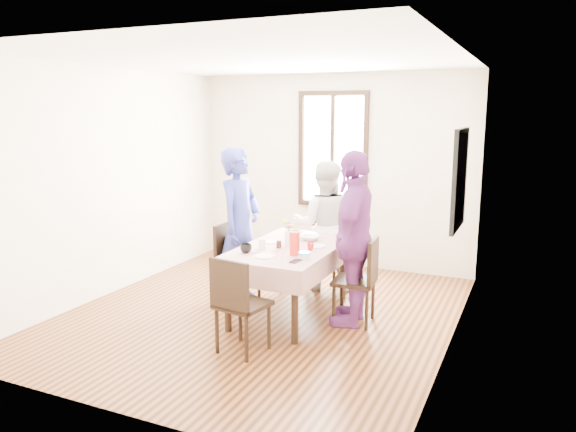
% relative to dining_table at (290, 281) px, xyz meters
% --- Properties ---
extents(ground, '(4.50, 4.50, 0.00)m').
position_rel_dining_table_xyz_m(ground, '(-0.29, -0.13, -0.38)').
color(ground, '#311908').
rests_on(ground, ground).
extents(back_wall, '(4.00, 0.00, 4.00)m').
position_rel_dining_table_xyz_m(back_wall, '(-0.29, 2.12, 0.98)').
color(back_wall, beige).
rests_on(back_wall, ground).
extents(right_wall, '(0.00, 4.50, 4.50)m').
position_rel_dining_table_xyz_m(right_wall, '(1.71, -0.13, 0.98)').
color(right_wall, beige).
rests_on(right_wall, ground).
extents(window_frame, '(1.02, 0.06, 1.62)m').
position_rel_dining_table_xyz_m(window_frame, '(-0.29, 2.10, 1.27)').
color(window_frame, black).
rests_on(window_frame, back_wall).
extents(window_pane, '(0.90, 0.02, 1.50)m').
position_rel_dining_table_xyz_m(window_pane, '(-0.29, 2.11, 1.27)').
color(window_pane, white).
rests_on(window_pane, back_wall).
extents(art_poster, '(0.04, 0.76, 0.96)m').
position_rel_dining_table_xyz_m(art_poster, '(1.69, 0.17, 1.18)').
color(art_poster, red).
rests_on(art_poster, right_wall).
extents(dining_table, '(0.85, 1.53, 0.75)m').
position_rel_dining_table_xyz_m(dining_table, '(0.00, 0.00, 0.00)').
color(dining_table, black).
rests_on(dining_table, ground).
extents(tablecloth, '(0.97, 1.65, 0.01)m').
position_rel_dining_table_xyz_m(tablecloth, '(0.00, 0.00, 0.38)').
color(tablecloth, '#520B0A').
rests_on(tablecloth, dining_table).
extents(chair_left, '(0.42, 0.42, 0.91)m').
position_rel_dining_table_xyz_m(chair_left, '(-0.71, 0.14, 0.08)').
color(chair_left, black).
rests_on(chair_left, ground).
extents(chair_right, '(0.46, 0.46, 0.91)m').
position_rel_dining_table_xyz_m(chair_right, '(0.71, 0.05, 0.08)').
color(chair_right, black).
rests_on(chair_right, ground).
extents(chair_far, '(0.46, 0.46, 0.91)m').
position_rel_dining_table_xyz_m(chair_far, '(0.00, 1.05, 0.08)').
color(chair_far, black).
rests_on(chair_far, ground).
extents(chair_near, '(0.48, 0.48, 0.91)m').
position_rel_dining_table_xyz_m(chair_near, '(0.00, -1.05, 0.08)').
color(chair_near, black).
rests_on(chair_near, ground).
extents(person_left, '(0.45, 0.67, 1.79)m').
position_rel_dining_table_xyz_m(person_left, '(-0.69, 0.14, 0.52)').
color(person_left, navy).
rests_on(person_left, ground).
extents(person_far, '(0.92, 0.81, 1.60)m').
position_rel_dining_table_xyz_m(person_far, '(0.00, 1.03, 0.42)').
color(person_far, beige).
rests_on(person_far, ground).
extents(person_right, '(0.54, 1.10, 1.81)m').
position_rel_dining_table_xyz_m(person_right, '(0.69, 0.05, 0.53)').
color(person_right, '#75317C').
rests_on(person_right, ground).
extents(mug_black, '(0.14, 0.14, 0.09)m').
position_rel_dining_table_xyz_m(mug_black, '(-0.29, -0.45, 0.43)').
color(mug_black, black).
rests_on(mug_black, tablecloth).
extents(mug_flag, '(0.12, 0.12, 0.08)m').
position_rel_dining_table_xyz_m(mug_flag, '(0.26, -0.07, 0.43)').
color(mug_flag, red).
rests_on(mug_flag, tablecloth).
extents(mug_green, '(0.17, 0.17, 0.09)m').
position_rel_dining_table_xyz_m(mug_green, '(-0.09, 0.33, 0.43)').
color(mug_green, '#0C7226').
rests_on(mug_green, tablecloth).
extents(serving_bowl, '(0.22, 0.22, 0.05)m').
position_rel_dining_table_xyz_m(serving_bowl, '(0.09, 0.36, 0.41)').
color(serving_bowl, white).
rests_on(serving_bowl, tablecloth).
extents(juice_carton, '(0.08, 0.08, 0.24)m').
position_rel_dining_table_xyz_m(juice_carton, '(0.20, -0.33, 0.51)').
color(juice_carton, red).
rests_on(juice_carton, tablecloth).
extents(butter_tub, '(0.11, 0.11, 0.05)m').
position_rel_dining_table_xyz_m(butter_tub, '(0.34, -0.41, 0.41)').
color(butter_tub, white).
rests_on(butter_tub, tablecloth).
extents(jam_jar, '(0.05, 0.05, 0.08)m').
position_rel_dining_table_xyz_m(jam_jar, '(-0.08, -0.12, 0.43)').
color(jam_jar, black).
rests_on(jam_jar, tablecloth).
extents(drinking_glass, '(0.07, 0.07, 0.11)m').
position_rel_dining_table_xyz_m(drinking_glass, '(-0.21, -0.23, 0.44)').
color(drinking_glass, silver).
rests_on(drinking_glass, tablecloth).
extents(smartphone, '(0.08, 0.15, 0.01)m').
position_rel_dining_table_xyz_m(smartphone, '(0.30, -0.54, 0.39)').
color(smartphone, black).
rests_on(smartphone, tablecloth).
extents(flower_vase, '(0.08, 0.08, 0.16)m').
position_rel_dining_table_xyz_m(flower_vase, '(-0.02, 0.01, 0.47)').
color(flower_vase, silver).
rests_on(flower_vase, tablecloth).
extents(plate_left, '(0.20, 0.20, 0.01)m').
position_rel_dining_table_xyz_m(plate_left, '(-0.26, 0.08, 0.39)').
color(plate_left, white).
rests_on(plate_left, tablecloth).
extents(plate_right, '(0.20, 0.20, 0.01)m').
position_rel_dining_table_xyz_m(plate_right, '(0.27, 0.11, 0.39)').
color(plate_right, white).
rests_on(plate_right, tablecloth).
extents(plate_far, '(0.20, 0.20, 0.01)m').
position_rel_dining_table_xyz_m(plate_far, '(-0.02, 0.61, 0.39)').
color(plate_far, white).
rests_on(plate_far, tablecloth).
extents(plate_near, '(0.20, 0.20, 0.01)m').
position_rel_dining_table_xyz_m(plate_near, '(-0.05, -0.50, 0.39)').
color(plate_near, white).
rests_on(plate_near, tablecloth).
extents(butter_lid, '(0.12, 0.12, 0.01)m').
position_rel_dining_table_xyz_m(butter_lid, '(0.34, -0.41, 0.45)').
color(butter_lid, blue).
rests_on(butter_lid, butter_tub).
extents(flower_bunch, '(0.09, 0.09, 0.10)m').
position_rel_dining_table_xyz_m(flower_bunch, '(-0.02, 0.01, 0.60)').
color(flower_bunch, yellow).
rests_on(flower_bunch, flower_vase).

